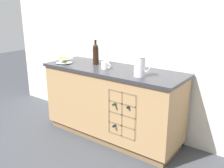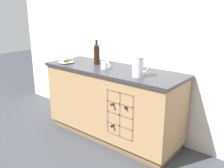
{
  "view_description": "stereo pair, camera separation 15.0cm",
  "coord_description": "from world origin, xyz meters",
  "views": [
    {
      "loc": [
        1.74,
        -2.35,
        1.59
      ],
      "look_at": [
        0.0,
        0.0,
        0.7
      ],
      "focal_mm": 40.0,
      "sensor_mm": 36.0,
      "label": 1
    },
    {
      "loc": [
        1.85,
        -2.26,
        1.59
      ],
      "look_at": [
        0.0,
        0.0,
        0.7
      ],
      "focal_mm": 40.0,
      "sensor_mm": 36.0,
      "label": 2
    }
  ],
  "objects": [
    {
      "name": "white_pitcher",
      "position": [
        0.46,
        -0.12,
        1.01
      ],
      "size": [
        0.19,
        0.12,
        0.22
      ],
      "color": "white",
      "rests_on": "kitchen_island"
    },
    {
      "name": "standing_wine_bottle",
      "position": [
        -0.3,
        0.06,
        1.04
      ],
      "size": [
        0.08,
        0.08,
        0.31
      ],
      "color": "black",
      "rests_on": "kitchen_island"
    },
    {
      "name": "kitchen_island",
      "position": [
        0.0,
        -0.0,
        0.46
      ],
      "size": [
        1.79,
        0.65,
        0.9
      ],
      "color": "brown",
      "rests_on": "ground_plane"
    },
    {
      "name": "ceramic_mug",
      "position": [
        -0.04,
        -0.07,
        0.94
      ],
      "size": [
        0.12,
        0.09,
        0.09
      ],
      "color": "white",
      "rests_on": "kitchen_island"
    },
    {
      "name": "fruit_bowl",
      "position": [
        -0.67,
        -0.14,
        0.94
      ],
      "size": [
        0.23,
        0.23,
        0.09
      ],
      "color": "silver",
      "rests_on": "kitchen_island"
    },
    {
      "name": "back_wall",
      "position": [
        0.0,
        0.36,
        1.27
      ],
      "size": [
        4.4,
        0.06,
        2.55
      ],
      "primitive_type": "cube",
      "color": "silver",
      "rests_on": "ground_plane"
    },
    {
      "name": "ground_plane",
      "position": [
        0.0,
        0.0,
        0.0
      ],
      "size": [
        14.0,
        14.0,
        0.0
      ],
      "primitive_type": "plane",
      "color": "#383A3F"
    }
  ]
}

